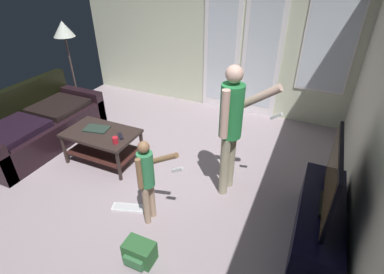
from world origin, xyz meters
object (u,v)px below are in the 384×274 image
Objects in this scene: person_adult at (232,122)px; floor_lamp at (64,33)px; leather_couch at (37,126)px; loose_keyboard at (130,208)px; tv_stand at (318,223)px; backpack at (139,253)px; cup_near_edge at (115,140)px; tv_remote_black at (121,136)px; person_child at (147,176)px; flat_screen_tv at (332,178)px; laptop_closed at (97,129)px; coffee_table at (102,140)px.

floor_lamp reaches higher than person_adult.
leather_couch reaches higher than loose_keyboard.
tv_stand is at bearing -3.18° from leather_couch.
cup_near_edge is at bearing 133.52° from backpack.
tv_remote_black is at bearing 1.22° from leather_couch.
person_adult is 1.57× the size of person_child.
person_adult is at bearing 160.22° from tv_stand.
leather_couch is at bearing -134.86° from tv_remote_black.
person_child is 1.03m from cup_near_edge.
flat_screen_tv is (-0.00, 0.00, 0.60)m from tv_stand.
person_adult is 2.02m from laptop_closed.
backpack is at bearing -24.28° from leather_couch.
flat_screen_tv reaches higher than laptop_closed.
floor_lamp is 4.14m from backpack.
person_child is at bearing -126.16° from person_adult.
tv_stand reaches higher than loose_keyboard.
person_child is 1.16m from tv_remote_black.
tv_stand is (4.25, -0.24, -0.05)m from leather_couch.
loose_keyboard is 2.70× the size of tv_remote_black.
floor_lamp is (-4.59, 1.51, 0.60)m from flat_screen_tv.
person_child reaches higher than coffee_table.
tv_remote_black is (0.33, 0.01, 0.14)m from coffee_table.
person_child is 0.76m from backpack.
person_adult is 1.60m from tv_remote_black.
cup_near_edge is (2.00, -1.40, -0.92)m from floor_lamp.
tv_remote_black is (0.43, -0.02, -0.00)m from laptop_closed.
coffee_table is 1.18m from loose_keyboard.
backpack is at bearing -108.15° from person_adult.
flat_screen_tv is at bearing 14.94° from person_child.
leather_couch is at bearing 163.21° from loose_keyboard.
loose_keyboard is at bearing 173.78° from person_child.
person_adult is 4.88× the size of laptop_closed.
person_adult is 9.75× the size of tv_remote_black.
flat_screen_tv is 0.64× the size of floor_lamp.
tv_stand is 2.61m from cup_near_edge.
floor_lamp is at bearing 142.62° from loose_keyboard.
loose_keyboard is (0.90, -0.68, -0.34)m from coffee_table.
loose_keyboard is at bearing -37.38° from floor_lamp.
coffee_table is 0.36m from tv_remote_black.
loose_keyboard is at bearing -168.39° from tv_stand.
cup_near_edge is at bearing 134.81° from loose_keyboard.
backpack is 0.75m from loose_keyboard.
floor_lamp reaches higher than cup_near_edge.
person_adult is at bearing 40.80° from loose_keyboard.
leather_couch is 1.22× the size of person_adult.
backpack is at bearing -147.96° from tv_stand.
laptop_closed is (-1.00, 0.72, 0.49)m from loose_keyboard.
coffee_table is at bearing 175.06° from flat_screen_tv.
backpack is at bearing -51.54° from laptop_closed.
loose_keyboard is (-0.95, -0.82, -0.98)m from person_adult.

